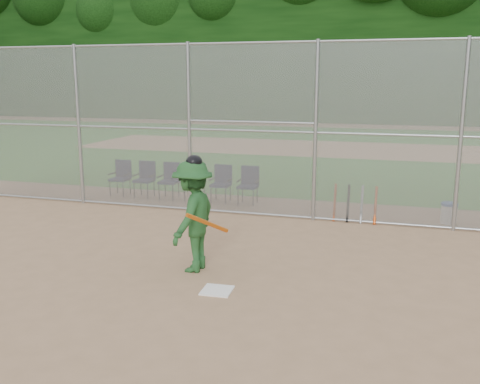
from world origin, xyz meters
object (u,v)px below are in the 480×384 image
(home_plate, at_px, (217,290))
(chair_0, at_px, (120,178))
(water_cooler, at_px, (449,213))
(batter_at_plate, at_px, (193,215))

(home_plate, height_order, chair_0, chair_0)
(home_plate, height_order, water_cooler, water_cooler)
(chair_0, bearing_deg, batter_at_plate, -50.16)
(batter_at_plate, relative_size, water_cooler, 4.23)
(chair_0, bearing_deg, water_cooler, -3.60)
(home_plate, relative_size, water_cooler, 0.98)
(home_plate, distance_m, chair_0, 7.50)
(home_plate, relative_size, batter_at_plate, 0.23)
(batter_at_plate, relative_size, chair_0, 2.04)
(home_plate, distance_m, batter_at_plate, 1.39)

